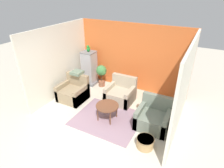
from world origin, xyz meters
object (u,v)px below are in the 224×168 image
at_px(armchair_right, 153,118).
at_px(potted_plant, 101,72).
at_px(coffee_table, 107,107).
at_px(parrot, 88,49).
at_px(birdcage, 89,68).
at_px(wicker_basket, 145,142).
at_px(armchair_middle, 121,94).
at_px(armchair_left, 73,92).

bearing_deg(armchair_right, potted_plant, 150.70).
relative_size(armchair_right, potted_plant, 1.01).
xyz_separation_m(coffee_table, potted_plant, (-1.20, 1.70, 0.14)).
relative_size(parrot, potted_plant, 0.30).
relative_size(birdcage, wicker_basket, 3.03).
bearing_deg(armchair_middle, potted_plant, 150.23).
bearing_deg(coffee_table, potted_plant, 125.09).
distance_m(armchair_right, armchair_middle, 1.54).
bearing_deg(coffee_table, armchair_right, 14.25).
distance_m(parrot, wicker_basket, 4.01).
distance_m(armchair_right, parrot, 3.51).
distance_m(armchair_right, birdcage, 3.34).
bearing_deg(armchair_middle, coffee_table, -85.77).
height_order(armchair_middle, birdcage, birdcage).
xyz_separation_m(armchair_right, birdcage, (-3.01, 1.40, 0.36)).
bearing_deg(birdcage, potted_plant, -1.34).
height_order(armchair_middle, potted_plant, potted_plant).
height_order(armchair_right, potted_plant, potted_plant).
xyz_separation_m(armchair_middle, birdcage, (-1.66, 0.65, 0.36)).
xyz_separation_m(coffee_table, wicker_basket, (1.33, -0.52, -0.29)).
height_order(coffee_table, armchair_right, armchair_right).
bearing_deg(wicker_basket, armchair_left, 161.83).
bearing_deg(coffee_table, armchair_left, 164.75).
bearing_deg(armchair_right, birdcage, 155.11).
xyz_separation_m(armchair_middle, wicker_basket, (1.41, -1.59, -0.13)).
distance_m(armchair_middle, parrot, 2.12).
relative_size(armchair_left, armchair_right, 1.00).
distance_m(armchair_right, wicker_basket, 0.86).
xyz_separation_m(birdcage, potted_plant, (0.54, -0.01, -0.05)).
relative_size(armchair_left, birdcage, 0.66).
relative_size(birdcage, parrot, 5.16).
xyz_separation_m(birdcage, parrot, (0.00, 0.00, 0.79)).
bearing_deg(armchair_left, parrot, 98.01).
bearing_deg(armchair_left, armchair_right, -2.10).
bearing_deg(armchair_right, wicker_basket, -85.85).
relative_size(coffee_table, armchair_right, 0.75).
distance_m(armchair_left, armchair_right, 2.83).
bearing_deg(armchair_right, armchair_middle, 151.10).
distance_m(potted_plant, wicker_basket, 3.40).
height_order(coffee_table, armchair_middle, armchair_middle).
height_order(potted_plant, wicker_basket, potted_plant).
bearing_deg(birdcage, wicker_basket, -36.12).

